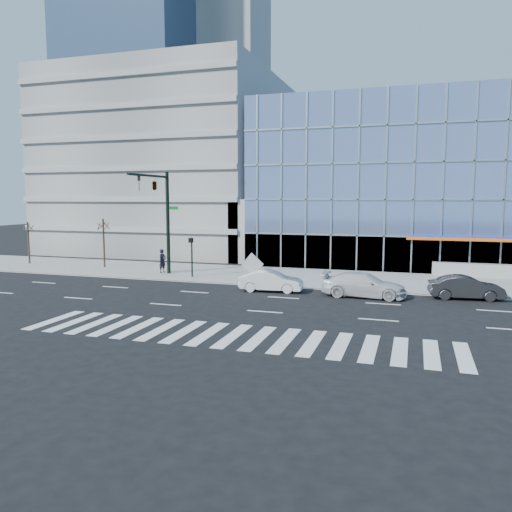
# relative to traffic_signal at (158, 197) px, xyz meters

# --- Properties ---
(ground) EXTENTS (160.00, 160.00, 0.00)m
(ground) POSITION_rel_traffic_signal_xyz_m (11.00, -4.57, -6.16)
(ground) COLOR black
(ground) RESTS_ON ground
(sidewalk) EXTENTS (120.00, 8.00, 0.15)m
(sidewalk) POSITION_rel_traffic_signal_xyz_m (11.00, 3.43, -6.09)
(sidewalk) COLOR gray
(sidewalk) RESTS_ON ground
(theatre_building) EXTENTS (42.00, 26.00, 15.00)m
(theatre_building) POSITION_rel_traffic_signal_xyz_m (25.00, 21.43, 1.34)
(theatre_building) COLOR #748EC1
(theatre_building) RESTS_ON ground
(parking_garage) EXTENTS (24.00, 24.00, 20.00)m
(parking_garage) POSITION_rel_traffic_signal_xyz_m (-9.00, 21.43, 3.84)
(parking_garage) COLOR gray
(parking_garage) RESTS_ON ground
(ramp_block) EXTENTS (6.00, 8.00, 6.00)m
(ramp_block) POSITION_rel_traffic_signal_xyz_m (5.00, 13.43, -3.16)
(ramp_block) COLOR gray
(ramp_block) RESTS_ON ground
(tower_far_west) EXTENTS (16.00, 16.00, 76.00)m
(tower_far_west) POSITION_rel_traffic_signal_xyz_m (-31.00, 53.43, 31.84)
(tower_far_west) COLOR #445A77
(tower_far_west) RESTS_ON ground
(tower_far_mid) EXTENTS (13.00, 13.00, 60.00)m
(tower_far_mid) POSITION_rel_traffic_signal_xyz_m (-47.00, 59.43, 23.84)
(tower_far_mid) COLOR #445A77
(tower_far_mid) RESTS_ON ground
(tower_backdrop) EXTENTS (14.00, 14.00, 48.00)m
(tower_backdrop) POSITION_rel_traffic_signal_xyz_m (-19.00, 65.43, 17.84)
(tower_backdrop) COLOR gray
(tower_backdrop) RESTS_ON ground
(traffic_signal) EXTENTS (1.14, 5.74, 8.00)m
(traffic_signal) POSITION_rel_traffic_signal_xyz_m (0.00, 0.00, 0.00)
(traffic_signal) COLOR black
(traffic_signal) RESTS_ON sidewalk
(ped_signal_post) EXTENTS (0.30, 0.33, 3.00)m
(ped_signal_post) POSITION_rel_traffic_signal_xyz_m (2.50, 0.37, -4.02)
(ped_signal_post) COLOR black
(ped_signal_post) RESTS_ON sidewalk
(street_tree_near) EXTENTS (1.10, 1.10, 4.23)m
(street_tree_near) POSITION_rel_traffic_signal_xyz_m (-7.00, 2.93, -2.39)
(street_tree_near) COLOR #332319
(street_tree_near) RESTS_ON sidewalk
(street_tree_far) EXTENTS (1.10, 1.10, 3.87)m
(street_tree_far) POSITION_rel_traffic_signal_xyz_m (-15.00, 2.93, -2.72)
(street_tree_far) COLOR #332319
(street_tree_far) RESTS_ON sidewalk
(white_suv) EXTENTS (5.24, 2.28, 1.50)m
(white_suv) POSITION_rel_traffic_signal_xyz_m (15.69, -2.77, -5.41)
(white_suv) COLOR silver
(white_suv) RESTS_ON ground
(white_sedan) EXTENTS (4.27, 1.83, 1.37)m
(white_sedan) POSITION_rel_traffic_signal_xyz_m (9.69, -2.77, -5.48)
(white_sedan) COLOR silver
(white_sedan) RESTS_ON ground
(dark_sedan) EXTENTS (4.46, 2.00, 1.42)m
(dark_sedan) POSITION_rel_traffic_signal_xyz_m (21.69, -1.57, -5.45)
(dark_sedan) COLOR black
(dark_sedan) RESTS_ON ground
(pedestrian) EXTENTS (0.62, 0.79, 1.90)m
(pedestrian) POSITION_rel_traffic_signal_xyz_m (-0.66, 1.62, -5.07)
(pedestrian) COLOR black
(pedestrian) RESTS_ON sidewalk
(tilted_panel) EXTENTS (1.83, 0.20, 1.83)m
(tilted_panel) POSITION_rel_traffic_signal_xyz_m (6.85, 1.96, -5.10)
(tilted_panel) COLOR #A4A4A4
(tilted_panel) RESTS_ON sidewalk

